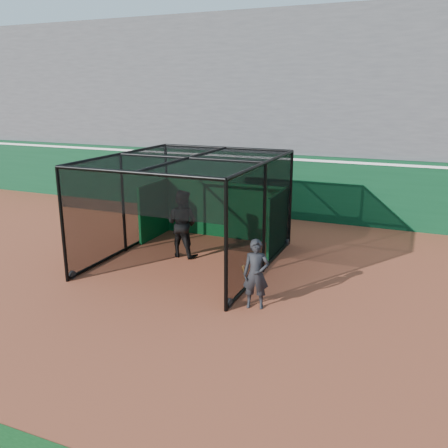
% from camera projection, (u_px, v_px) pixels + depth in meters
% --- Properties ---
extents(ground, '(120.00, 120.00, 0.00)m').
position_uv_depth(ground, '(158.00, 295.00, 11.64)').
color(ground, '#98472C').
rests_on(ground, ground).
extents(outfield_wall, '(50.00, 0.50, 2.50)m').
position_uv_depth(outfield_wall, '(266.00, 184.00, 18.84)').
color(outfield_wall, '#0A371C').
rests_on(outfield_wall, ground).
extents(grandstand, '(50.00, 7.85, 8.95)m').
position_uv_depth(grandstand, '(293.00, 100.00, 21.33)').
color(grandstand, '#4C4C4F').
rests_on(grandstand, ground).
extents(batting_cage, '(4.62, 5.47, 3.03)m').
position_uv_depth(batting_cage, '(190.00, 211.00, 13.64)').
color(batting_cage, black).
rests_on(batting_cage, ground).
extents(batter, '(1.03, 0.82, 2.04)m').
position_uv_depth(batter, '(182.00, 223.00, 14.16)').
color(batter, black).
rests_on(batter, ground).
extents(on_deck_player, '(0.68, 0.54, 1.63)m').
position_uv_depth(on_deck_player, '(256.00, 274.00, 10.77)').
color(on_deck_player, black).
rests_on(on_deck_player, ground).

